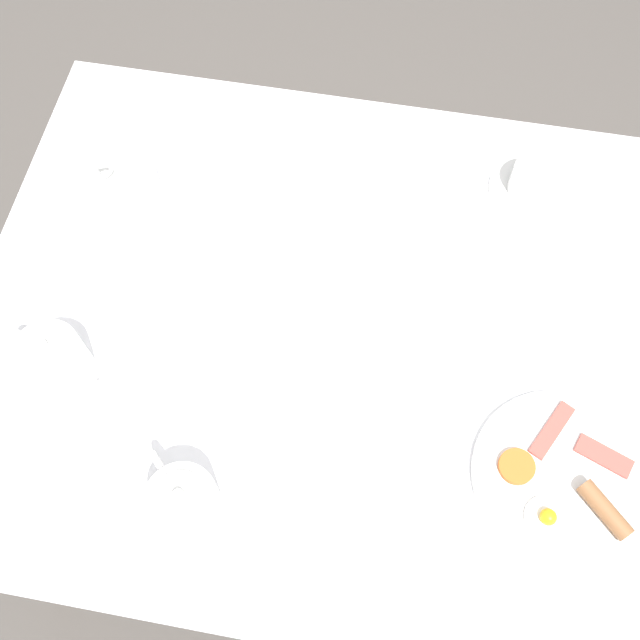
% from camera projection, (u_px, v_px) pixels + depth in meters
% --- Properties ---
extents(ground_plane, '(8.00, 8.00, 0.00)m').
position_uv_depth(ground_plane, '(320.00, 449.00, 1.92)').
color(ground_plane, '#4C4742').
extents(table, '(0.99, 1.18, 0.74)m').
position_uv_depth(table, '(320.00, 341.00, 1.31)').
color(table, white).
rests_on(table, ground_plane).
extents(breakfast_plate, '(0.28, 0.28, 0.04)m').
position_uv_depth(breakfast_plate, '(564.00, 479.00, 1.13)').
color(breakfast_plate, white).
rests_on(breakfast_plate, table).
extents(teapot_near, '(0.10, 0.18, 0.13)m').
position_uv_depth(teapot_near, '(55.00, 362.00, 1.16)').
color(teapot_near, white).
rests_on(teapot_near, table).
extents(teapot_far, '(0.15, 0.15, 0.13)m').
position_uv_depth(teapot_far, '(185.00, 505.00, 1.07)').
color(teapot_far, white).
rests_on(teapot_far, table).
extents(teacup_with_saucer_left, '(0.15, 0.15, 0.06)m').
position_uv_depth(teacup_with_saucer_left, '(79.00, 182.00, 1.35)').
color(teacup_with_saucer_left, white).
rests_on(teacup_with_saucer_left, table).
extents(teacup_with_saucer_right, '(0.15, 0.15, 0.06)m').
position_uv_depth(teacup_with_saucer_right, '(533.00, 183.00, 1.35)').
color(teacup_with_saucer_right, white).
rests_on(teacup_with_saucer_right, table).
extents(water_glass_tall, '(0.07, 0.07, 0.12)m').
position_uv_depth(water_glass_tall, '(179.00, 175.00, 1.31)').
color(water_glass_tall, white).
rests_on(water_glass_tall, table).
extents(napkin_folded, '(0.14, 0.10, 0.01)m').
position_uv_depth(napkin_folded, '(239.00, 142.00, 1.41)').
color(napkin_folded, white).
rests_on(napkin_folded, table).
extents(fork_by_plate, '(0.11, 0.15, 0.00)m').
position_uv_depth(fork_by_plate, '(546.00, 323.00, 1.25)').
color(fork_by_plate, silver).
rests_on(fork_by_plate, table).
extents(knife_by_plate, '(0.06, 0.22, 0.00)m').
position_uv_depth(knife_by_plate, '(432.00, 231.00, 1.33)').
color(knife_by_plate, silver).
rests_on(knife_by_plate, table).
extents(spoon_for_tea, '(0.10, 0.12, 0.00)m').
position_uv_depth(spoon_for_tea, '(312.00, 232.00, 1.33)').
color(spoon_for_tea, silver).
rests_on(spoon_for_tea, table).
extents(fork_spare, '(0.14, 0.14, 0.00)m').
position_uv_depth(fork_spare, '(364.00, 391.00, 1.20)').
color(fork_spare, silver).
rests_on(fork_spare, table).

